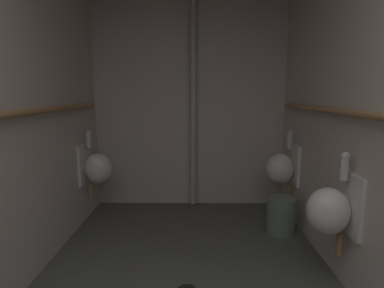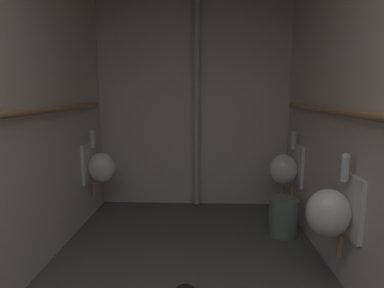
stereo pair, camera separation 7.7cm
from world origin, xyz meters
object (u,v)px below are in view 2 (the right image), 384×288
object	(u,v)px
urinal_right_mid	(331,211)
standpipe_back_wall	(197,99)
urinal_right_far	(286,169)
waste_bin	(283,217)
urinal_left_mid	(100,167)

from	to	relation	value
urinal_right_mid	standpipe_back_wall	xyz separation A→B (m)	(-0.98, 1.68, 0.74)
urinal_right_far	urinal_right_mid	bearing A→B (deg)	-90.00
standpipe_back_wall	waste_bin	xyz separation A→B (m)	(0.90, -0.78, -1.16)
urinal_right_far	waste_bin	distance (m)	0.53
urinal_right_mid	urinal_right_far	bearing A→B (deg)	90.00
urinal_right_mid	waste_bin	size ratio (longest dim) A/B	2.02
urinal_right_mid	waste_bin	distance (m)	1.00
urinal_right_far	standpipe_back_wall	xyz separation A→B (m)	(-0.98, 0.45, 0.74)
standpipe_back_wall	urinal_right_far	bearing A→B (deg)	-24.72
urinal_left_mid	standpipe_back_wall	bearing A→B (deg)	22.76
urinal_right_mid	waste_bin	bearing A→B (deg)	95.34
waste_bin	urinal_right_mid	bearing A→B (deg)	-84.66
urinal_left_mid	urinal_right_far	size ratio (longest dim) A/B	1.00
urinal_right_mid	standpipe_back_wall	size ratio (longest dim) A/B	0.29
urinal_right_mid	waste_bin	world-z (taller)	urinal_right_mid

